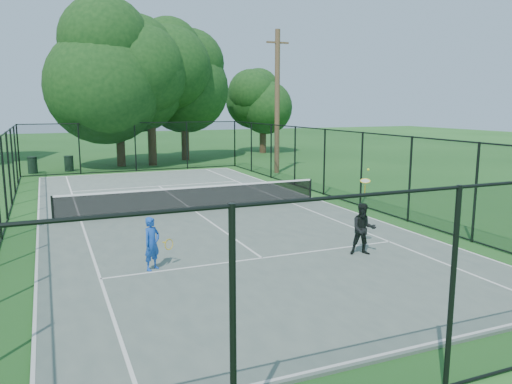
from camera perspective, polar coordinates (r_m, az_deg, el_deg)
name	(u,v)px	position (r m, az deg, el deg)	size (l,w,h in m)	color
ground	(195,213)	(19.14, -7.01, -2.36)	(120.00, 120.00, 0.00)	#1D511B
tennis_court	(195,212)	(19.14, -7.01, -2.27)	(11.00, 24.00, 0.06)	#56655E
tennis_net	(195,198)	(19.03, -7.04, -0.66)	(10.08, 0.08, 0.95)	black
fence	(194,174)	(18.88, -7.10, 2.09)	(13.10, 26.10, 3.00)	black
tree_near_left	(117,76)	(34.40, -15.56, 12.68)	(7.36, 7.36, 9.60)	#332114
tree_near_mid	(150,79)	(34.36, -12.03, 12.51)	(7.09, 7.09, 9.28)	#332114
tree_near_right	(184,77)	(37.43, -8.27, 12.83)	(6.83, 6.83, 9.43)	#332114
tree_far_right	(263,105)	(42.39, 0.80, 9.96)	(4.96, 4.96, 6.56)	#332114
trash_bin_left	(33,165)	(32.59, -24.18, 2.82)	(0.58, 0.58, 1.00)	black
trash_bin_right	(69,163)	(32.89, -20.60, 3.08)	(0.58, 0.58, 0.95)	black
utility_pole	(277,102)	(29.87, 2.44, 10.29)	(1.40, 0.30, 8.35)	#4C3823
player_blue	(152,244)	(12.48, -11.78, -5.79)	(0.87, 0.53, 1.32)	blue
player_black	(363,229)	(13.74, 12.17, -4.14)	(1.02, 1.09, 2.24)	black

